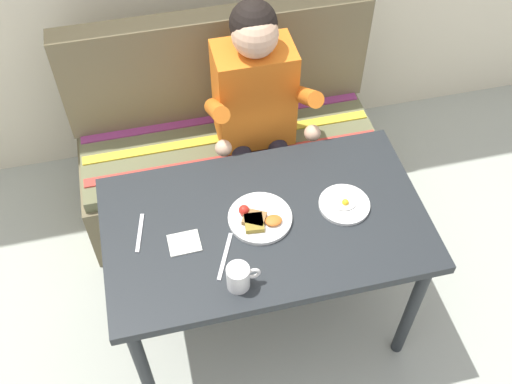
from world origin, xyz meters
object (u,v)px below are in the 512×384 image
(person, at_px, (258,108))
(plate_breakfast, at_px, (259,218))
(table, at_px, (265,234))
(couch, at_px, (228,150))
(fork, at_px, (140,233))
(plate_eggs, at_px, (344,204))
(coffee_mug, at_px, (239,277))
(knife, at_px, (225,256))
(napkin, at_px, (184,243))

(person, relative_size, plate_breakfast, 5.10)
(table, relative_size, couch, 0.83)
(couch, distance_m, fork, 0.94)
(couch, relative_size, plate_breakfast, 6.05)
(plate_breakfast, relative_size, plate_eggs, 1.23)
(coffee_mug, distance_m, knife, 0.14)
(person, xyz_separation_m, plate_eggs, (0.19, -0.59, -0.00))
(table, distance_m, napkin, 0.32)
(table, height_order, plate_breakfast, plate_breakfast)
(couch, xyz_separation_m, plate_breakfast, (-0.02, -0.76, 0.41))
(table, relative_size, plate_eggs, 6.21)
(couch, bearing_deg, plate_eggs, -68.19)
(table, distance_m, person, 0.61)
(plate_breakfast, xyz_separation_m, fork, (-0.44, 0.04, -0.01))
(plate_breakfast, xyz_separation_m, plate_eggs, (0.33, -0.01, -0.00))
(person, height_order, napkin, person)
(couch, height_order, fork, couch)
(person, bearing_deg, plate_breakfast, -103.02)
(napkin, bearing_deg, table, 6.04)
(person, distance_m, knife, 0.77)
(plate_eggs, height_order, fork, plate_eggs)
(plate_breakfast, xyz_separation_m, napkin, (-0.28, -0.04, -0.01))
(person, distance_m, coffee_mug, 0.88)
(plate_eggs, bearing_deg, napkin, -177.00)
(plate_eggs, xyz_separation_m, napkin, (-0.61, -0.03, -0.01))
(plate_breakfast, relative_size, coffee_mug, 2.02)
(table, distance_m, plate_eggs, 0.32)
(table, height_order, napkin, napkin)
(plate_eggs, distance_m, fork, 0.77)
(coffee_mug, bearing_deg, napkin, 126.29)
(person, height_order, plate_eggs, person)
(table, relative_size, fork, 7.06)
(napkin, bearing_deg, couch, 68.89)
(napkin, height_order, knife, napkin)
(plate_breakfast, bearing_deg, plate_eggs, -1.23)
(plate_breakfast, bearing_deg, fork, 174.30)
(knife, bearing_deg, couch, 102.42)
(knife, bearing_deg, plate_eggs, 37.70)
(coffee_mug, relative_size, knife, 0.59)
(table, xyz_separation_m, knife, (-0.18, -0.12, 0.08))
(fork, bearing_deg, napkin, -16.28)
(plate_eggs, relative_size, fork, 1.14)
(plate_eggs, relative_size, napkin, 1.70)
(plate_breakfast, bearing_deg, knife, -140.36)
(coffee_mug, bearing_deg, table, 58.07)
(table, xyz_separation_m, napkin, (-0.31, -0.03, 0.09))
(table, xyz_separation_m, fork, (-0.46, 0.05, 0.08))
(knife, bearing_deg, fork, 172.44)
(napkin, xyz_separation_m, fork, (-0.15, 0.08, -0.00))
(napkin, relative_size, fork, 0.67)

